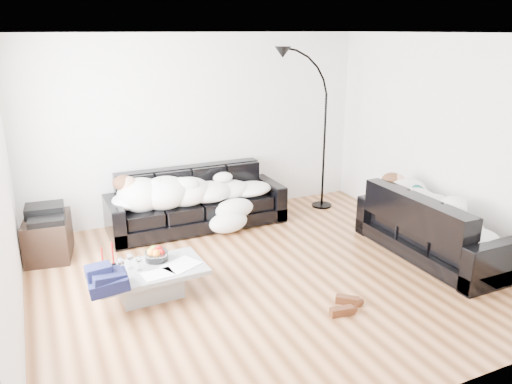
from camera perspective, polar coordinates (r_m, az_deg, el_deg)
name	(u,v)px	position (r m, az deg, el deg)	size (l,w,h in m)	color
ground	(267,275)	(5.68, 1.28, -9.52)	(5.00, 5.00, 0.00)	brown
wall_back	(199,127)	(7.25, -6.52, 7.37)	(5.00, 0.02, 2.60)	silver
wall_left	(2,196)	(4.72, -27.02, -0.36)	(0.02, 4.50, 2.60)	silver
wall_right	(448,142)	(6.67, 21.14, 5.34)	(0.02, 4.50, 2.60)	silver
ceiling	(269,33)	(5.04, 1.50, 17.70)	(5.00, 5.00, 0.00)	white
sofa_back	(197,199)	(6.94, -6.80, -0.85)	(2.42, 0.84, 0.79)	black
sofa_right	(434,225)	(6.38, 19.69, -3.55)	(1.97, 0.84, 0.80)	black
sleeper_back	(197,185)	(6.83, -6.74, 0.85)	(2.05, 0.71, 0.41)	silver
sleeper_right	(436,207)	(6.30, 19.90, -1.62)	(1.69, 0.71, 0.41)	silver
teal_cushion	(399,186)	(6.65, 16.00, 0.65)	(0.36, 0.30, 0.20)	#0B4D43
coffee_table	(151,283)	(5.31, -11.94, -10.10)	(1.10, 0.64, 0.32)	#939699
fruit_bowl	(156,254)	(5.37, -11.31, -6.92)	(0.24, 0.24, 0.15)	white
wine_glass_a	(130,261)	(5.25, -14.20, -7.65)	(0.07, 0.07, 0.16)	white
wine_glass_b	(121,266)	(5.14, -15.19, -8.20)	(0.08, 0.08, 0.18)	white
wine_glass_c	(139,263)	(5.19, -13.22, -7.95)	(0.07, 0.07, 0.15)	white
candle_left	(102,259)	(5.28, -17.14, -7.30)	(0.04, 0.04, 0.24)	maroon
candle_right	(113,254)	(5.34, -16.05, -6.82)	(0.05, 0.05, 0.26)	maroon
newspaper_a	(181,265)	(5.24, -8.55, -8.22)	(0.36, 0.28, 0.01)	silver
newspaper_b	(158,274)	(5.10, -11.13, -9.17)	(0.30, 0.22, 0.01)	silver
navy_jacket	(105,271)	(4.90, -16.91, -8.63)	(0.39, 0.32, 0.19)	black
shoes	(345,306)	(5.11, 10.08, -12.66)	(0.39, 0.29, 0.09)	#472311
av_cabinet	(48,237)	(6.54, -22.64, -4.77)	(0.50, 0.72, 0.50)	black
stereo	(45,213)	(6.43, -22.97, -2.19)	(0.44, 0.34, 0.13)	black
floor_lamp	(324,139)	(7.59, 7.83, 5.98)	(0.77, 0.31, 2.13)	black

